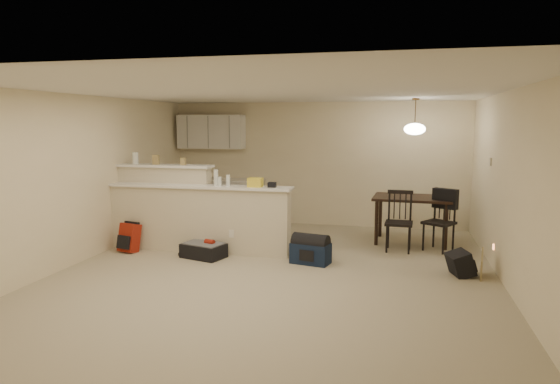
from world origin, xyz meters
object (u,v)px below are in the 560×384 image
(navy_duffel, at_px, (311,253))
(black_daypack, at_px, (460,264))
(dining_chair_far, at_px, (439,221))
(suitcase, at_px, (204,251))
(pendant_lamp, at_px, (415,128))
(red_backpack, at_px, (129,238))
(dining_table, at_px, (412,202))
(dining_chair_near, at_px, (399,221))

(navy_duffel, distance_m, black_daypack, 2.11)
(dining_chair_far, xyz_separation_m, suitcase, (-3.59, -1.28, -0.39))
(dining_chair_far, height_order, suitcase, dining_chair_far)
(pendant_lamp, distance_m, red_backpack, 5.10)
(pendant_lamp, xyz_separation_m, navy_duffel, (-1.49, -1.69, -1.84))
(dining_table, height_order, dining_chair_far, dining_chair_far)
(dining_chair_near, xyz_separation_m, black_daypack, (0.83, -1.16, -0.33))
(dining_table, xyz_separation_m, suitcase, (-3.17, -1.75, -0.61))
(dining_chair_near, xyz_separation_m, dining_chair_far, (0.64, 0.17, 0.00))
(suitcase, bearing_deg, dining_table, 45.26)
(pendant_lamp, bearing_deg, navy_duffel, -131.41)
(dining_chair_near, height_order, dining_chair_far, dining_chair_far)
(dining_chair_near, distance_m, navy_duffel, 1.68)
(pendant_lamp, height_order, dining_chair_far, pendant_lamp)
(dining_table, bearing_deg, black_daypack, -67.73)
(suitcase, height_order, black_daypack, black_daypack)
(suitcase, relative_size, navy_duffel, 1.13)
(dining_table, xyz_separation_m, dining_chair_near, (-0.21, -0.64, -0.22))
(dining_table, relative_size, dining_chair_near, 1.37)
(dining_table, relative_size, black_daypack, 3.69)
(navy_duffel, bearing_deg, dining_chair_far, 44.82)
(dining_chair_near, bearing_deg, black_daypack, -51.31)
(suitcase, xyz_separation_m, red_backpack, (-1.31, 0.06, 0.12))
(suitcase, bearing_deg, navy_duffel, 18.47)
(pendant_lamp, distance_m, dining_chair_far, 1.62)
(dining_chair_near, distance_m, dining_chair_far, 0.66)
(dining_chair_near, height_order, suitcase, dining_chair_near)
(dining_table, distance_m, dining_chair_near, 0.71)
(suitcase, height_order, red_backpack, red_backpack)
(dining_table, xyz_separation_m, dining_chair_far, (0.42, -0.46, -0.22))
(pendant_lamp, bearing_deg, dining_table, 0.00)
(dining_chair_near, bearing_deg, suitcase, -156.39)
(dining_table, height_order, dining_chair_near, dining_chair_near)
(dining_chair_far, height_order, black_daypack, dining_chair_far)
(dining_chair_near, height_order, red_backpack, dining_chair_near)
(dining_table, bearing_deg, suitcase, -147.83)
(dining_chair_near, relative_size, red_backpack, 2.14)
(pendant_lamp, bearing_deg, dining_chair_far, -47.70)
(dining_chair_near, distance_m, black_daypack, 1.47)
(dining_table, distance_m, pendant_lamp, 1.27)
(black_daypack, bearing_deg, suitcase, 74.02)
(dining_chair_near, height_order, navy_duffel, dining_chair_near)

